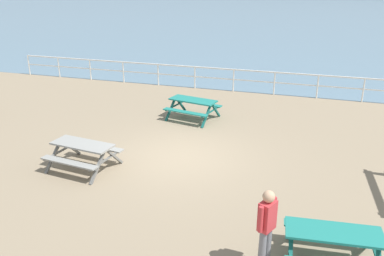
% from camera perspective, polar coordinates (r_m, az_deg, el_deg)
% --- Properties ---
extents(ground_plane, '(30.00, 24.00, 0.20)m').
position_cam_1_polar(ground_plane, '(12.74, -1.54, -4.40)').
color(ground_plane, gray).
extents(sea_band, '(142.00, 90.00, 0.01)m').
position_cam_1_polar(sea_band, '(63.97, 14.44, 15.52)').
color(sea_band, slate).
rests_on(sea_band, ground).
extents(seaward_railing, '(23.07, 0.07, 1.08)m').
position_cam_1_polar(seaward_railing, '(19.56, 5.82, 7.23)').
color(seaward_railing, white).
rests_on(seaward_railing, ground).
extents(picnic_table_near_left, '(1.97, 1.73, 0.80)m').
position_cam_1_polar(picnic_table_near_left, '(12.14, -14.95, -2.93)').
color(picnic_table_near_left, gray).
rests_on(picnic_table_near_left, ground).
extents(picnic_table_near_right, '(2.06, 1.84, 0.80)m').
position_cam_1_polar(picnic_table_near_right, '(15.74, 0.14, 3.32)').
color(picnic_table_near_right, '#1E7A70').
rests_on(picnic_table_near_right, ground).
extents(picnic_table_mid_centre, '(1.94, 1.70, 0.80)m').
position_cam_1_polar(picnic_table_mid_centre, '(8.49, 19.03, -14.50)').
color(picnic_table_mid_centre, '#1E7A70').
rests_on(picnic_table_mid_centre, ground).
extents(visitor, '(0.34, 0.49, 1.66)m').
position_cam_1_polar(visitor, '(7.95, 10.35, -13.08)').
color(visitor, slate).
rests_on(visitor, ground).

